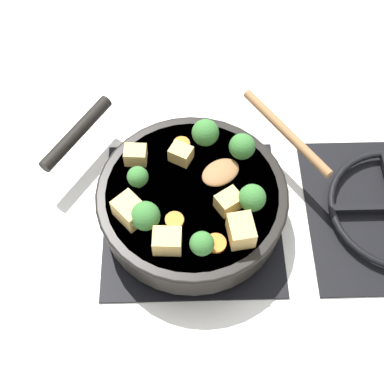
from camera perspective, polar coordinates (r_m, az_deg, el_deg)
ground_plane at (r=0.95m, az=-0.00°, el=-2.75°), size 2.40×2.40×0.00m
front_burner_grate at (r=0.94m, az=-0.00°, el=-2.40°), size 0.31×0.31×0.03m
skillet_pan at (r=0.90m, az=-0.12°, el=-0.84°), size 0.38×0.42×0.06m
wooden_spoon at (r=0.92m, az=7.00°, el=4.51°), size 0.21×0.23×0.02m
tofu_cube_center_large at (r=0.85m, az=3.91°, el=-1.04°), size 0.05×0.05×0.03m
tofu_cube_near_handle at (r=0.90m, az=-6.04°, el=3.96°), size 0.03×0.04×0.03m
tofu_cube_east_chunk at (r=0.82m, az=5.26°, el=-4.12°), size 0.05×0.04×0.04m
tofu_cube_west_chunk at (r=0.81m, az=-2.67°, el=-5.25°), size 0.04×0.05×0.03m
tofu_cube_back_piece at (r=0.84m, az=-6.64°, el=-2.00°), size 0.06×0.06×0.04m
tofu_cube_front_piece at (r=0.90m, az=-1.19°, el=4.08°), size 0.04×0.04×0.03m
broccoli_floret_near_spoon at (r=0.89m, az=5.37°, el=4.84°), size 0.04×0.04×0.05m
broccoli_floret_center_top at (r=0.80m, az=1.07°, el=-5.55°), size 0.04×0.04×0.05m
broccoli_floret_east_rim at (r=0.86m, az=-5.81°, el=1.60°), size 0.04×0.04×0.04m
broccoli_floret_west_rim at (r=0.84m, az=6.43°, el=-0.64°), size 0.04×0.04×0.05m
broccoli_floret_north_edge at (r=0.91m, az=1.44°, el=6.33°), size 0.05×0.05×0.05m
broccoli_floret_south_cluster at (r=0.82m, az=-4.99°, el=-2.58°), size 0.05×0.05×0.05m
carrot_slice_orange_thin at (r=0.93m, az=-1.12°, el=5.17°), size 0.03×0.03×0.01m
carrot_slice_near_center at (r=0.83m, az=2.54°, el=-5.48°), size 0.03×0.03×0.01m
carrot_slice_edge_slice at (r=0.85m, az=-1.89°, el=-3.02°), size 0.03×0.03×0.01m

